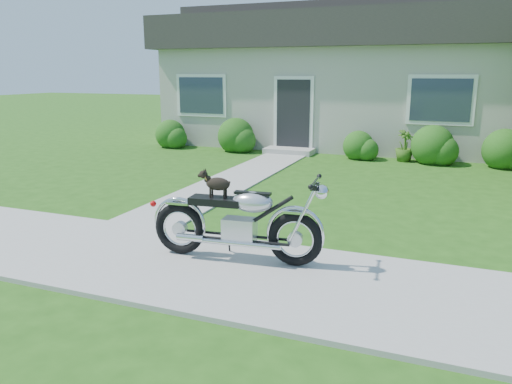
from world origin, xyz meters
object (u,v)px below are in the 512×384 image
(house, at_px, (365,77))
(potted_plant_left, at_px, (235,139))
(potted_plant_right, at_px, (405,146))
(motorcycle_with_dog, at_px, (239,221))

(house, height_order, potted_plant_left, house)
(potted_plant_right, bearing_deg, house, 116.50)
(potted_plant_left, distance_m, motorcycle_with_dog, 9.03)
(potted_plant_left, bearing_deg, house, 47.37)
(house, relative_size, motorcycle_with_dog, 5.67)
(potted_plant_right, distance_m, motorcycle_with_dog, 8.32)
(potted_plant_left, height_order, motorcycle_with_dog, motorcycle_with_dog)
(potted_plant_right, bearing_deg, motorcycle_with_dog, -98.24)
(potted_plant_left, bearing_deg, potted_plant_right, 0.00)
(house, bearing_deg, potted_plant_right, -63.50)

